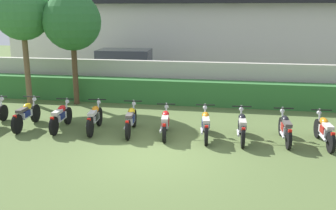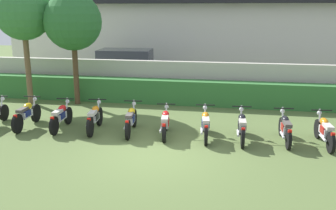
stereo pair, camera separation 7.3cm
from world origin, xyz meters
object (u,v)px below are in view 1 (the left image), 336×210
at_px(motorcycle_in_row_7, 242,126).
at_px(motorcycle_in_row_8, 285,128).
at_px(tree_far_side, 72,22).
at_px(motorcycle_in_row_1, 26,114).
at_px(motorcycle_in_row_4, 131,120).
at_px(motorcycle_in_row_6, 205,124).
at_px(motorcycle_in_row_5, 165,122).
at_px(motorcycle_in_row_3, 95,118).
at_px(motorcycle_in_row_9, 324,130).
at_px(parked_car, 127,68).
at_px(tree_near_inspector, 22,13).
at_px(motorcycle_in_row_2, 61,116).

distance_m(motorcycle_in_row_7, motorcycle_in_row_8, 1.28).
xyz_separation_m(tree_far_side, motorcycle_in_row_8, (8.11, -3.41, -2.96)).
relative_size(motorcycle_in_row_1, motorcycle_in_row_4, 1.02).
bearing_deg(motorcycle_in_row_6, tree_far_side, 51.93).
bearing_deg(motorcycle_in_row_1, motorcycle_in_row_5, -94.50).
relative_size(tree_far_side, motorcycle_in_row_3, 2.45).
height_order(motorcycle_in_row_5, motorcycle_in_row_7, motorcycle_in_row_7).
relative_size(motorcycle_in_row_5, motorcycle_in_row_9, 0.95).
bearing_deg(tree_far_side, motorcycle_in_row_3, -58.31).
bearing_deg(motorcycle_in_row_1, motorcycle_in_row_6, -94.35).
height_order(parked_car, motorcycle_in_row_9, parked_car).
bearing_deg(motorcycle_in_row_8, motorcycle_in_row_9, -96.88).
bearing_deg(motorcycle_in_row_5, tree_near_inspector, 56.18).
xyz_separation_m(motorcycle_in_row_6, motorcycle_in_row_8, (2.38, 0.07, -0.01)).
distance_m(tree_far_side, motorcycle_in_row_3, 4.98).
distance_m(parked_car, motorcycle_in_row_9, 11.38).
bearing_deg(motorcycle_in_row_2, motorcycle_in_row_3, -92.56).
bearing_deg(motorcycle_in_row_1, motorcycle_in_row_2, -93.65).
height_order(tree_far_side, motorcycle_in_row_4, tree_far_side).
bearing_deg(motorcycle_in_row_3, motorcycle_in_row_8, -97.10).
xyz_separation_m(motorcycle_in_row_8, motorcycle_in_row_9, (1.10, -0.07, 0.00)).
relative_size(motorcycle_in_row_1, motorcycle_in_row_2, 1.07).
distance_m(motorcycle_in_row_4, motorcycle_in_row_6, 2.40).
distance_m(tree_near_inspector, motorcycle_in_row_6, 9.01).
bearing_deg(tree_near_inspector, motorcycle_in_row_9, -15.98).
bearing_deg(motorcycle_in_row_6, motorcycle_in_row_7, -97.84).
bearing_deg(motorcycle_in_row_8, motorcycle_in_row_1, 87.01).
bearing_deg(motorcycle_in_row_9, motorcycle_in_row_1, 85.31).
distance_m(motorcycle_in_row_1, motorcycle_in_row_7, 7.13).
bearing_deg(tree_near_inspector, motorcycle_in_row_4, -30.37).
distance_m(tree_near_inspector, motorcycle_in_row_3, 6.14).
relative_size(motorcycle_in_row_6, motorcycle_in_row_7, 0.99).
distance_m(tree_far_side, motorcycle_in_row_5, 6.41).
height_order(parked_car, motorcycle_in_row_3, parked_car).
bearing_deg(motorcycle_in_row_1, motorcycle_in_row_3, -93.15).
xyz_separation_m(parked_car, motorcycle_in_row_1, (-1.28, -7.82, -0.48)).
relative_size(motorcycle_in_row_5, motorcycle_in_row_8, 0.97).
relative_size(parked_car, motorcycle_in_row_8, 2.50).
height_order(motorcycle_in_row_1, motorcycle_in_row_2, motorcycle_in_row_1).
xyz_separation_m(parked_car, motorcycle_in_row_3, (1.13, -7.78, -0.48)).
bearing_deg(motorcycle_in_row_3, motorcycle_in_row_1, 83.80).
xyz_separation_m(motorcycle_in_row_2, motorcycle_in_row_9, (8.27, -0.03, -0.00)).
height_order(motorcycle_in_row_4, motorcycle_in_row_6, motorcycle_in_row_6).
relative_size(motorcycle_in_row_1, motorcycle_in_row_7, 1.03).
bearing_deg(motorcycle_in_row_7, parked_car, 34.05).
distance_m(motorcycle_in_row_2, motorcycle_in_row_6, 4.79).
distance_m(motorcycle_in_row_5, motorcycle_in_row_9, 4.74).
bearing_deg(motorcycle_in_row_3, motorcycle_in_row_9, -97.66).
height_order(motorcycle_in_row_2, motorcycle_in_row_6, motorcycle_in_row_6).
relative_size(tree_far_side, motorcycle_in_row_8, 2.50).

